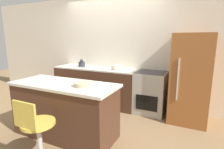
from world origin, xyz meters
name	(u,v)px	position (x,y,z in m)	size (l,w,h in m)	color
ground_plane	(100,109)	(0.00, 0.00, 0.00)	(14.00, 14.00, 0.00)	#8E704C
wall_back	(113,50)	(0.00, 0.64, 1.30)	(8.00, 0.06, 2.60)	silver
back_counter	(95,85)	(-0.31, 0.32, 0.44)	(2.07, 0.59, 0.89)	#4C2D1E
kitchen_island	(65,109)	(0.01, -1.19, 0.44)	(1.73, 0.71, 0.88)	#4C2D1E
oven_range	(150,92)	(1.05, 0.31, 0.44)	(0.62, 0.60, 0.89)	#B7B2A8
refrigerator	(190,79)	(1.79, 0.26, 0.83)	(0.67, 0.73, 1.67)	#995628
stool_chair	(37,134)	(0.16, -1.88, 0.42)	(0.41, 0.41, 0.88)	#B7B7BC
kettle	(82,63)	(-0.70, 0.33, 0.96)	(0.16, 0.16, 0.19)	#333338
mixing_bowl	(116,67)	(0.24, 0.33, 0.94)	(0.23, 0.23, 0.09)	beige
fruit_bowl	(82,84)	(0.38, -1.20, 0.91)	(0.26, 0.26, 0.06)	#C1B28E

